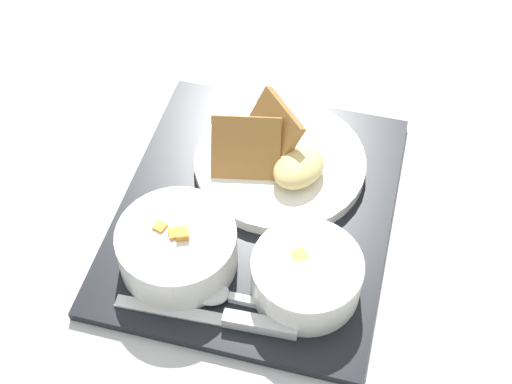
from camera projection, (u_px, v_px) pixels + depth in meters
ground_plane at (256, 214)px, 0.87m from camera, size 4.00×4.00×0.00m
serving_tray at (256, 211)px, 0.86m from camera, size 0.40×0.34×0.01m
bowl_salad at (177, 246)px, 0.79m from camera, size 0.13×0.13×0.06m
bowl_soup at (307, 274)px, 0.76m from camera, size 0.12×0.12×0.05m
plate_main at (279, 161)px, 0.88m from camera, size 0.21×0.21×0.08m
knife at (240, 321)px, 0.75m from camera, size 0.02×0.20×0.02m
spoon at (228, 296)px, 0.77m from camera, size 0.04×0.15×0.01m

